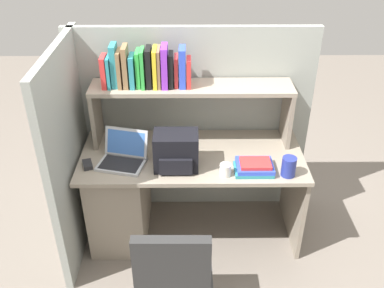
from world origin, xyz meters
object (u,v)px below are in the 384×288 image
at_px(backpack, 176,151).
at_px(paper_cup, 225,170).
at_px(laptop, 123,156).
at_px(snack_canister, 289,167).
at_px(computer_mouse, 88,165).

relative_size(backpack, paper_cup, 3.50).
height_order(laptop, snack_canister, laptop).
bearing_deg(backpack, snack_canister, -7.82).
xyz_separation_m(laptop, backpack, (0.37, -0.06, 0.08)).
bearing_deg(computer_mouse, backpack, -19.59).
bearing_deg(laptop, snack_canister, -8.18).
height_order(computer_mouse, snack_canister, snack_canister).
xyz_separation_m(laptop, paper_cup, (0.70, -0.16, -0.01)).
bearing_deg(snack_canister, paper_cup, 179.61).
distance_m(computer_mouse, snack_canister, 1.37).
distance_m(backpack, paper_cup, 0.35).
bearing_deg(backpack, laptop, 171.08).
bearing_deg(computer_mouse, laptop, -7.12).
relative_size(laptop, computer_mouse, 3.50).
xyz_separation_m(computer_mouse, paper_cup, (0.94, -0.11, 0.03)).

